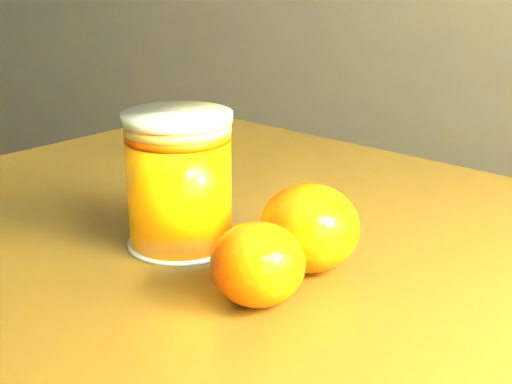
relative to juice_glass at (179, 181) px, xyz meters
The scene contains 4 objects.
kitchen_counter 1.41m from the juice_glass, 120.37° to the left, with size 3.15×0.60×0.90m, color #46454A.
juice_glass is the anchor object (origin of this frame).
orange_front 0.11m from the juice_glass, ahead, with size 0.07×0.07×0.06m, color #FF5C05.
orange_back 0.12m from the juice_glass, 26.72° to the right, with size 0.06×0.06×0.06m, color #FF5C05.
Camera 1 is at (1.02, -0.15, 0.94)m, focal length 50.00 mm.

